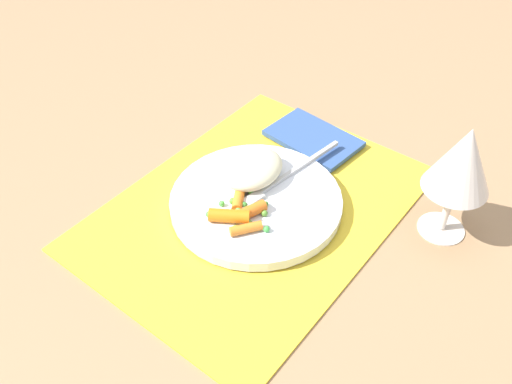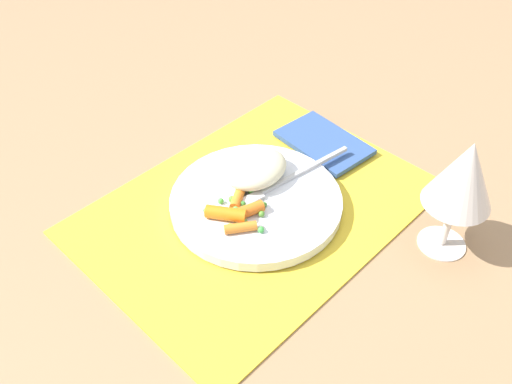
{
  "view_description": "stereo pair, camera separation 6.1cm",
  "coord_description": "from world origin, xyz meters",
  "px_view_note": "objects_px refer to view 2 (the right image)",
  "views": [
    {
      "loc": [
        0.44,
        0.34,
        0.54
      ],
      "look_at": [
        0.0,
        0.0,
        0.03
      ],
      "focal_mm": 38.88,
      "sensor_mm": 36.0,
      "label": 1
    },
    {
      "loc": [
        0.4,
        0.39,
        0.54
      ],
      "look_at": [
        0.0,
        0.0,
        0.03
      ],
      "focal_mm": 38.88,
      "sensor_mm": 36.0,
      "label": 2
    }
  ],
  "objects_px": {
    "napkin": "(324,142)",
    "fork": "(281,182)",
    "carrot_portion": "(235,210)",
    "plate": "(256,201)",
    "rice_mound": "(256,169)",
    "wine_glass": "(464,176)"
  },
  "relations": [
    {
      "from": "wine_glass",
      "to": "napkin",
      "type": "distance_m",
      "value": 0.27
    },
    {
      "from": "carrot_portion",
      "to": "wine_glass",
      "type": "distance_m",
      "value": 0.29
    },
    {
      "from": "rice_mound",
      "to": "napkin",
      "type": "bearing_deg",
      "value": 176.49
    },
    {
      "from": "wine_glass",
      "to": "plate",
      "type": "bearing_deg",
      "value": -61.21
    },
    {
      "from": "wine_glass",
      "to": "napkin",
      "type": "height_order",
      "value": "wine_glass"
    },
    {
      "from": "wine_glass",
      "to": "napkin",
      "type": "bearing_deg",
      "value": -102.27
    },
    {
      "from": "carrot_portion",
      "to": "fork",
      "type": "distance_m",
      "value": 0.09
    },
    {
      "from": "fork",
      "to": "napkin",
      "type": "xyz_separation_m",
      "value": [
        -0.13,
        -0.03,
        -0.01
      ]
    },
    {
      "from": "carrot_portion",
      "to": "napkin",
      "type": "height_order",
      "value": "carrot_portion"
    },
    {
      "from": "rice_mound",
      "to": "carrot_portion",
      "type": "distance_m",
      "value": 0.08
    },
    {
      "from": "plate",
      "to": "wine_glass",
      "type": "xyz_separation_m",
      "value": [
        -0.12,
        0.22,
        0.1
      ]
    },
    {
      "from": "plate",
      "to": "napkin",
      "type": "relative_size",
      "value": 1.7
    },
    {
      "from": "carrot_portion",
      "to": "napkin",
      "type": "xyz_separation_m",
      "value": [
        -0.22,
        -0.02,
        -0.02
      ]
    },
    {
      "from": "fork",
      "to": "wine_glass",
      "type": "height_order",
      "value": "wine_glass"
    },
    {
      "from": "plate",
      "to": "fork",
      "type": "xyz_separation_m",
      "value": [
        -0.04,
        0.01,
        0.01
      ]
    },
    {
      "from": "plate",
      "to": "carrot_portion",
      "type": "height_order",
      "value": "carrot_portion"
    },
    {
      "from": "rice_mound",
      "to": "carrot_portion",
      "type": "xyz_separation_m",
      "value": [
        0.07,
        0.03,
        -0.01
      ]
    },
    {
      "from": "plate",
      "to": "wine_glass",
      "type": "relative_size",
      "value": 1.43
    },
    {
      "from": "carrot_portion",
      "to": "fork",
      "type": "xyz_separation_m",
      "value": [
        -0.09,
        0.0,
        -0.0
      ]
    },
    {
      "from": "carrot_portion",
      "to": "fork",
      "type": "relative_size",
      "value": 0.41
    },
    {
      "from": "napkin",
      "to": "fork",
      "type": "bearing_deg",
      "value": 11.6
    },
    {
      "from": "rice_mound",
      "to": "fork",
      "type": "height_order",
      "value": "rice_mound"
    }
  ]
}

